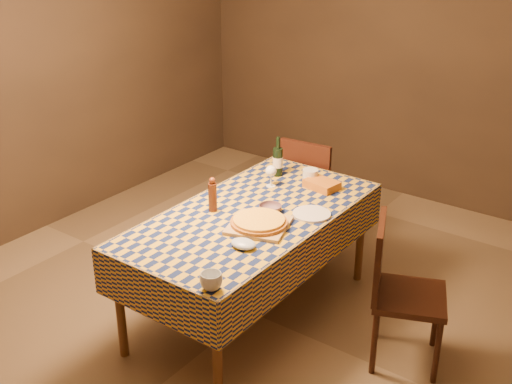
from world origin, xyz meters
TOP-DOWN VIEW (x-y plane):
  - room at (0.00, 0.00)m, footprint 5.00×5.10m
  - dining_table at (0.00, 0.00)m, footprint 0.94×1.84m
  - cutting_board at (0.15, -0.13)m, footprint 0.44×0.44m
  - pizza at (0.15, -0.13)m, footprint 0.43×0.43m
  - pepper_mill at (-0.22, -0.12)m, footprint 0.06×0.06m
  - bowl at (0.09, 0.09)m, footprint 0.19×0.19m
  - wine_glass at (-0.14, 0.43)m, footprint 0.08×0.08m
  - wine_bottle at (-0.22, 0.62)m, footprint 0.07×0.07m
  - deli_tub at (0.04, 0.66)m, footprint 0.13×0.13m
  - takeout_container at (0.16, 0.61)m, footprint 0.25×0.19m
  - white_plate at (0.33, 0.20)m, footprint 0.26×0.26m
  - tumbler at (0.36, -0.84)m, footprint 0.13×0.13m
  - flour_patch at (0.15, -0.13)m, footprint 0.30×0.26m
  - flour_bag at (0.23, -0.39)m, footprint 0.16×0.12m
  - chair_far at (-0.20, 1.08)m, footprint 0.46×0.46m
  - chair_right at (0.97, 0.13)m, footprint 0.56×0.55m

SIDE VIEW (x-z plane):
  - chair_far at x=-0.20m, z-range 0.06..0.99m
  - chair_right at x=0.97m, z-range 0.06..0.99m
  - dining_table at x=0.00m, z-range 0.31..1.08m
  - flour_patch at x=0.15m, z-range 0.77..0.77m
  - white_plate at x=0.33m, z-range 0.77..0.78m
  - cutting_board at x=0.15m, z-range 0.77..0.79m
  - bowl at x=0.09m, z-range 0.77..0.82m
  - flour_bag at x=0.23m, z-range 0.77..0.82m
  - takeout_container at x=0.16m, z-range 0.77..0.83m
  - pizza at x=0.15m, z-range 0.79..0.83m
  - deli_tub at x=0.04m, z-range 0.77..0.86m
  - tumbler at x=0.36m, z-range 0.77..0.86m
  - pepper_mill at x=-0.22m, z-range 0.76..1.00m
  - wine_bottle at x=-0.22m, z-range 0.73..1.03m
  - wine_glass at x=-0.14m, z-range 0.80..0.96m
  - room at x=0.00m, z-range 0.00..2.70m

